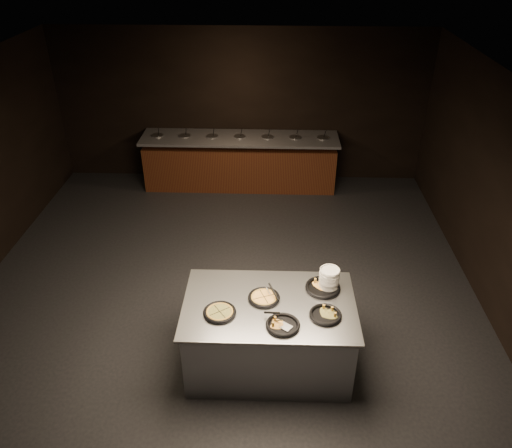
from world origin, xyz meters
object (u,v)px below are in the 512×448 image
object	(u,v)px
pan_veggie_whole	(220,312)
pan_cheese_whole	(264,297)
serving_counter	(269,335)
plate_stack	(329,278)

from	to	relation	value
pan_veggie_whole	pan_cheese_whole	bearing A→B (deg)	29.14
serving_counter	pan_veggie_whole	xyz separation A→B (m)	(-0.52, -0.18, 0.49)
serving_counter	plate_stack	size ratio (longest dim) A/B	7.93
serving_counter	plate_stack	bearing A→B (deg)	25.16
plate_stack	pan_veggie_whole	distance (m)	1.30
pan_veggie_whole	plate_stack	bearing A→B (deg)	22.75
plate_stack	pan_veggie_whole	size ratio (longest dim) A/B	0.68
serving_counter	pan_veggie_whole	size ratio (longest dim) A/B	5.36
plate_stack	pan_veggie_whole	world-z (taller)	plate_stack
serving_counter	pan_cheese_whole	world-z (taller)	pan_cheese_whole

